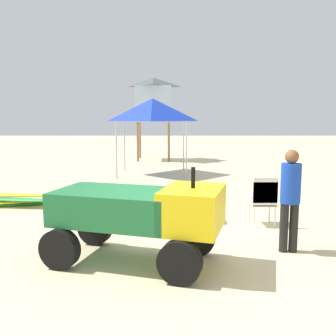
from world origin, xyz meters
The scene contains 8 objects.
ground centered at (0.00, 0.00, 0.00)m, with size 80.00×80.00×0.00m, color beige.
utility_cart centered at (-0.45, -0.14, 0.78)m, with size 2.78×1.90×1.50m.
stacked_plastic_chairs centered at (1.90, 1.79, 0.60)m, with size 0.48×0.48×1.02m.
surfboard_pile centered at (-3.98, 3.45, 0.16)m, with size 2.73×0.87×0.32m.
lifeguard_near_center centered at (1.95, 0.33, 0.97)m, with size 0.32×0.32×1.69m.
popup_canopy centered at (-0.62, 8.80, 2.49)m, with size 2.54×2.54×2.92m.
lifeguard_tower centered at (-0.77, 13.81, 3.10)m, with size 1.98×1.98×4.22m.
cooler_box centered at (0.76, 2.07, 0.18)m, with size 0.44×0.33×0.36m, color blue.
Camera 1 is at (-0.03, -5.55, 2.19)m, focal length 39.63 mm.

